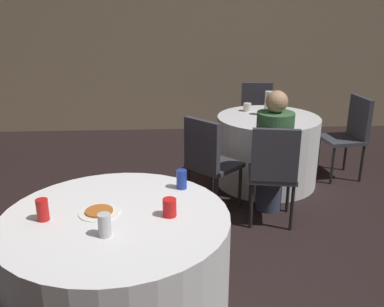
{
  "coord_description": "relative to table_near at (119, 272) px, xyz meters",
  "views": [
    {
      "loc": [
        0.08,
        -2.16,
        1.85
      ],
      "look_at": [
        0.24,
        0.7,
        0.83
      ],
      "focal_mm": 40.0,
      "sensor_mm": 36.0,
      "label": 1
    }
  ],
  "objects": [
    {
      "name": "soda_can_red",
      "position": [
        -0.38,
        -0.02,
        0.42
      ],
      "size": [
        0.07,
        0.07,
        0.12
      ],
      "color": "red",
      "rests_on": "table_near"
    },
    {
      "name": "table_near",
      "position": [
        0.0,
        0.0,
        0.0
      ],
      "size": [
        1.28,
        1.28,
        0.73
      ],
      "color": "silver",
      "rests_on": "ground_plane"
    },
    {
      "name": "pizza_plate_near",
      "position": [
        -0.09,
        0.05,
        0.37
      ],
      "size": [
        0.23,
        0.23,
        0.02
      ],
      "color": "white",
      "rests_on": "table_near"
    },
    {
      "name": "chair_far_south",
      "position": [
        1.18,
        1.16,
        0.17
      ],
      "size": [
        0.46,
        0.47,
        0.9
      ],
      "rotation": [
        0.0,
        0.0,
        -0.17
      ],
      "color": "#383842",
      "rests_on": "ground_plane"
    },
    {
      "name": "person_green_jacket",
      "position": [
        1.2,
        1.32,
        0.22
      ],
      "size": [
        0.35,
        0.49,
        1.17
      ],
      "rotation": [
        0.0,
        0.0,
        -0.17
      ],
      "color": "#33384C",
      "rests_on": "ground_plane"
    },
    {
      "name": "bottle_far",
      "position": [
        1.34,
        2.15,
        0.49
      ],
      "size": [
        0.09,
        0.09,
        0.25
      ],
      "color": "silver",
      "rests_on": "table_far"
    },
    {
      "name": "cup_near",
      "position": [
        0.3,
        -0.01,
        0.41
      ],
      "size": [
        0.08,
        0.08,
        0.1
      ],
      "color": "red",
      "rests_on": "table_near"
    },
    {
      "name": "cup_far",
      "position": [
        1.16,
        2.34,
        0.41
      ],
      "size": [
        0.08,
        0.08,
        0.09
      ],
      "color": "silver",
      "rests_on": "table_far"
    },
    {
      "name": "chair_far_southwest",
      "position": [
        0.65,
        1.44,
        0.17
      ],
      "size": [
        0.57,
        0.57,
        0.9
      ],
      "rotation": [
        0.0,
        0.0,
        -0.81
      ],
      "color": "#383842",
      "rests_on": "ground_plane"
    },
    {
      "name": "soda_can_silver",
      "position": [
        -0.03,
        -0.21,
        0.42
      ],
      "size": [
        0.07,
        0.07,
        0.12
      ],
      "color": "silver",
      "rests_on": "table_near"
    },
    {
      "name": "wall_back",
      "position": [
        0.23,
        4.21,
        1.04
      ],
      "size": [
        16.0,
        0.06,
        2.8
      ],
      "color": "gray",
      "rests_on": "ground_plane"
    },
    {
      "name": "chair_far_east",
      "position": [
        2.27,
        2.2,
        0.17
      ],
      "size": [
        0.45,
        0.45,
        0.9
      ],
      "rotation": [
        0.0,
        0.0,
        -4.59
      ],
      "color": "#383842",
      "rests_on": "ground_plane"
    },
    {
      "name": "soda_can_blue",
      "position": [
        0.38,
        0.36,
        0.42
      ],
      "size": [
        0.07,
        0.07,
        0.12
      ],
      "color": "#1E38A5",
      "rests_on": "table_near"
    },
    {
      "name": "table_far",
      "position": [
        1.34,
        2.09,
        0.0
      ],
      "size": [
        1.06,
        1.06,
        0.73
      ],
      "color": "silver",
      "rests_on": "ground_plane"
    },
    {
      "name": "chair_far_north",
      "position": [
        1.41,
        3.02,
        0.17
      ],
      "size": [
        0.43,
        0.44,
        0.9
      ],
      "rotation": [
        0.0,
        0.0,
        -3.22
      ],
      "color": "#383842",
      "rests_on": "ground_plane"
    }
  ]
}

